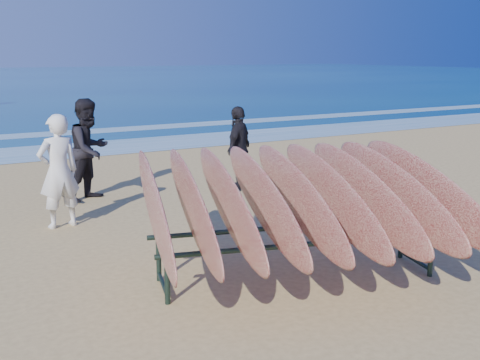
{
  "coord_description": "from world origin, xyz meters",
  "views": [
    {
      "loc": [
        -3.56,
        -5.38,
        2.47
      ],
      "look_at": [
        0.0,
        0.8,
        0.95
      ],
      "focal_mm": 45.0,
      "sensor_mm": 36.0,
      "label": 1
    }
  ],
  "objects": [
    {
      "name": "person_white",
      "position": [
        -1.62,
        3.15,
        0.82
      ],
      "size": [
        0.65,
        0.47,
        1.63
      ],
      "primitive_type": "imported",
      "rotation": [
        0.0,
        0.0,
        3.29
      ],
      "color": "silver",
      "rests_on": "ground"
    },
    {
      "name": "foam_near",
      "position": [
        0.0,
        10.0,
        0.01
      ],
      "size": [
        160.0,
        160.0,
        0.0
      ],
      "primitive_type": "plane",
      "color": "white",
      "rests_on": "ground"
    },
    {
      "name": "person_dark_a",
      "position": [
        -0.76,
        4.58,
        0.86
      ],
      "size": [
        1.05,
        1.0,
        1.72
      ],
      "primitive_type": "imported",
      "rotation": [
        0.0,
        0.0,
        0.56
      ],
      "color": "black",
      "rests_on": "ground"
    },
    {
      "name": "person_dark_b",
      "position": [
        1.8,
        3.97,
        0.76
      ],
      "size": [
        0.93,
        0.85,
        1.53
      ],
      "primitive_type": "imported",
      "rotation": [
        0.0,
        0.0,
        3.82
      ],
      "color": "black",
      "rests_on": "ground"
    },
    {
      "name": "foam_far",
      "position": [
        0.0,
        13.5,
        0.01
      ],
      "size": [
        160.0,
        160.0,
        0.0
      ],
      "primitive_type": "plane",
      "color": "white",
      "rests_on": "ground"
    },
    {
      "name": "surfboard_rack",
      "position": [
        0.14,
        -0.21,
        0.92
      ],
      "size": [
        3.85,
        3.74,
        1.51
      ],
      "rotation": [
        0.0,
        0.0,
        -0.26
      ],
      "color": "#1C2D25",
      "rests_on": "ground"
    },
    {
      "name": "ground",
      "position": [
        0.0,
        0.0,
        0.0
      ],
      "size": [
        120.0,
        120.0,
        0.0
      ],
      "primitive_type": "plane",
      "color": "tan",
      "rests_on": "ground"
    }
  ]
}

